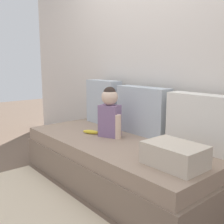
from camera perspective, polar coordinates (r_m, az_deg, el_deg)
name	(u,v)px	position (r m, az deg, el deg)	size (l,w,h in m)	color
ground_plane	(117,181)	(2.59, 1.04, -14.61)	(12.00, 12.00, 0.00)	brown
back_wall	(160,59)	(2.75, 10.20, 11.22)	(5.20, 0.10, 2.28)	silver
couch	(117,161)	(2.51, 1.06, -10.48)	(2.00, 0.87, 0.40)	#826C5B
throw_pillow_left	(104,102)	(3.07, -1.82, 2.15)	(0.46, 0.16, 0.50)	#B2BCC6
throw_pillow_center	(143,111)	(2.62, 6.61, 0.28)	(0.59, 0.16, 0.47)	#B2BCC6
throw_pillow_right	(199,122)	(2.25, 18.17, -2.05)	(0.54, 0.16, 0.45)	silver
toddler	(110,112)	(2.52, -0.50, 0.09)	(0.30, 0.19, 0.48)	gray
banana	(91,132)	(2.65, -4.57, -4.28)	(0.17, 0.04, 0.04)	yellow
folded_blanket	(175,155)	(1.88, 13.28, -8.94)	(0.40, 0.28, 0.16)	beige
floor_rug	(12,219)	(2.15, -20.61, -20.79)	(1.80, 1.00, 0.01)	beige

